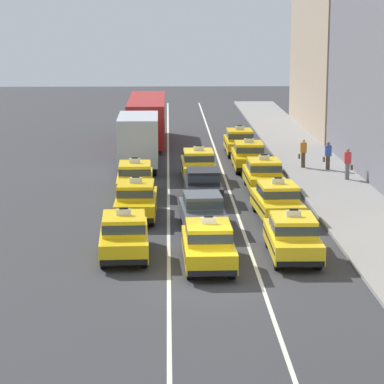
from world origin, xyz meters
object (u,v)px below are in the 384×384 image
Objects in this scene: sedan_center_third at (203,184)px; pedestrian_near_crosswalk at (303,153)px; taxi_right_fourth at (249,155)px; pedestrian_by_storefront at (348,164)px; taxi_right_second at (277,200)px; sedan_center_second at (203,210)px; taxi_right_fifth at (239,141)px; taxi_center_nearest at (208,244)px; pedestrian_mid_block at (328,156)px; taxi_center_fourth at (198,164)px; taxi_right_nearest at (293,236)px; taxi_right_third at (264,174)px; taxi_left_nearest at (124,235)px; bus_left_fifth at (147,118)px; box_truck_left_fourth at (139,139)px; taxi_left_third at (135,178)px; taxi_left_second at (136,199)px.

sedan_center_third is 10.49m from pedestrian_near_crosswalk.
taxi_right_fourth reaches higher than pedestrian_by_storefront.
pedestrian_by_storefront is at bearing 60.07° from taxi_right_second.
pedestrian_near_crosswalk reaches higher than sedan_center_second.
taxi_right_fifth is 6.57m from pedestrian_near_crosswalk.
sedan_center_third is (0.26, 11.35, -0.03)m from taxi_center_nearest.
pedestrian_mid_block is at bearing -31.69° from pedestrian_near_crosswalk.
taxi_center_fourth reaches higher than sedan_center_third.
taxi_right_third is at bearing 88.75° from taxi_right_nearest.
taxi_left_nearest is 6.42m from taxi_right_nearest.
taxi_right_second is at bearing 27.13° from sedan_center_second.
bus_left_fifth is 30.67m from taxi_center_nearest.
taxi_right_third is (3.27, 2.37, 0.03)m from sedan_center_third.
taxi_right_third is at bearing 61.49° from taxi_left_nearest.
pedestrian_near_crosswalk is 1.55m from pedestrian_mid_block.
sedan_center_second is at bearing -99.20° from taxi_right_fifth.
box_truck_left_fourth is 8.22m from taxi_right_fifth.
sedan_center_second is 0.95× the size of taxi_right_second.
taxi_right_nearest is at bearing -104.42° from pedestrian_mid_block.
taxi_center_fourth is 0.99× the size of taxi_right_second.
taxi_right_nearest reaches higher than pedestrian_near_crosswalk.
taxi_center_fourth is 1.00× the size of taxi_right_third.
taxi_right_third is at bearing 6.93° from taxi_left_third.
pedestrian_near_crosswalk is at bearing 63.48° from taxi_right_third.
taxi_left_second reaches higher than pedestrian_mid_block.
pedestrian_mid_block is 3.03m from pedestrian_by_storefront.
taxi_center_fourth is 2.80× the size of pedestrian_mid_block.
taxi_left_third reaches higher than pedestrian_near_crosswalk.
taxi_right_second is 12.45m from taxi_right_fourth.
taxi_center_nearest is 8.12m from taxi_right_second.
bus_left_fifth is 19.45m from sedan_center_third.
taxi_right_fifth is at bearing 125.54° from pedestrian_mid_block.
taxi_left_second is at bearing 176.48° from taxi_right_second.
taxi_right_fourth is 2.79× the size of pedestrian_mid_block.
taxi_left_nearest is 1.01× the size of taxi_left_third.
taxi_right_second is 2.83× the size of pedestrian_mid_block.
taxi_left_third is 1.06× the size of sedan_center_third.
pedestrian_mid_block is (1.32, -0.82, -0.03)m from pedestrian_near_crosswalk.
taxi_right_second is at bearing -90.71° from taxi_right_third.
pedestrian_near_crosswalk is at bearing 62.13° from taxi_left_nearest.
taxi_right_nearest is at bearing -109.05° from pedestrian_by_storefront.
taxi_right_second is at bearing -89.32° from taxi_right_fourth.
taxi_left_third is 17.63m from bus_left_fifth.
bus_left_fifth is at bearing 127.93° from pedestrian_by_storefront.
taxi_right_second is 18.09m from taxi_right_fifth.
box_truck_left_fourth is 11.19m from pedestrian_mid_block.
taxi_right_second is at bearing 64.81° from taxi_center_nearest.
pedestrian_mid_block is at bearing 50.30° from taxi_right_third.
taxi_right_fourth is at bearing 80.52° from taxi_center_nearest.
taxi_right_fourth is (6.46, 6.88, 0.00)m from taxi_left_third.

